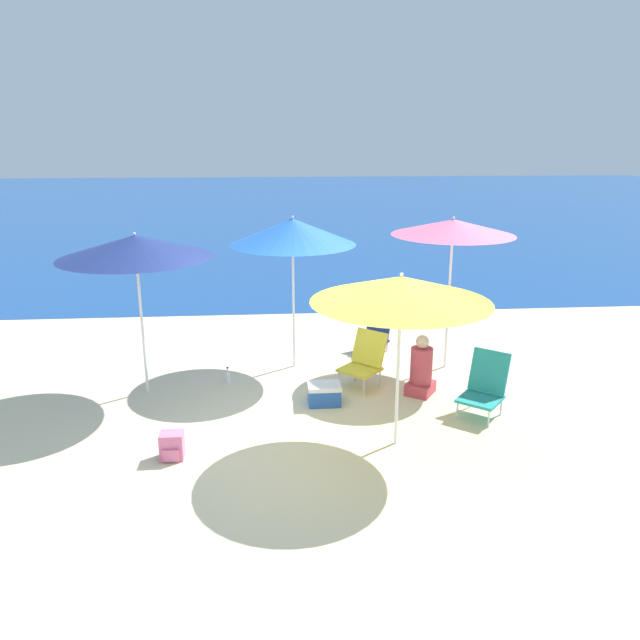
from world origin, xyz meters
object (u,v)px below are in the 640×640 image
object	(u,v)px
beach_umbrella_pink	(453,227)
person_seated_near	(421,370)
beach_umbrella_navy	(135,247)
water_bottle	(228,377)
beach_umbrella_yellow	(401,289)
backpack_pink	(172,446)
cooler_box	(324,394)
beach_umbrella_blue	(293,232)
beach_chair_navy	(376,332)
beach_chair_teal	(485,385)
beach_chair_yellow	(364,359)

from	to	relation	value
beach_umbrella_pink	person_seated_near	bearing A→B (deg)	-122.22
beach_umbrella_navy	water_bottle	xyz separation A→B (m)	(1.08, 0.24, -1.93)
beach_umbrella_navy	beach_umbrella_yellow	distance (m)	3.57
water_bottle	backpack_pink	bearing A→B (deg)	-102.62
beach_umbrella_pink	water_bottle	bearing A→B (deg)	-173.38
backpack_pink	beach_umbrella_navy	bearing A→B (deg)	107.99
person_seated_near	cooler_box	bearing A→B (deg)	-136.84
beach_umbrella_yellow	beach_umbrella_blue	distance (m)	2.80
person_seated_near	beach_umbrella_pink	bearing A→B (deg)	91.16
beach_umbrella_yellow	person_seated_near	bearing A→B (deg)	65.95
person_seated_near	backpack_pink	distance (m)	3.48
beach_chair_navy	person_seated_near	size ratio (longest dim) A/B	0.87
beach_umbrella_navy	beach_chair_navy	world-z (taller)	beach_umbrella_navy
beach_umbrella_pink	beach_umbrella_blue	world-z (taller)	beach_umbrella_blue
backpack_pink	beach_umbrella_yellow	bearing A→B (deg)	3.19
beach_umbrella_blue	person_seated_near	world-z (taller)	beach_umbrella_blue
backpack_pink	beach_chair_teal	bearing A→B (deg)	12.52
beach_umbrella_yellow	water_bottle	bearing A→B (deg)	135.73
beach_chair_teal	cooler_box	distance (m)	2.05
beach_chair_yellow	beach_chair_navy	world-z (taller)	beach_chair_yellow
beach_umbrella_blue	water_bottle	distance (m)	2.28
beach_umbrella_navy	beach_chair_navy	size ratio (longest dim) A/B	3.02
water_bottle	beach_umbrella_blue	bearing A→B (deg)	31.58
beach_umbrella_navy	person_seated_near	xyz separation A→B (m)	(3.73, -0.35, -1.68)
beach_chair_navy	beach_chair_teal	world-z (taller)	beach_chair_teal
beach_chair_navy	cooler_box	size ratio (longest dim) A/B	1.70
beach_umbrella_yellow	water_bottle	xyz separation A→B (m)	(-2.03, 1.98, -1.73)
beach_umbrella_navy	backpack_pink	xyz separation A→B (m)	(0.61, -1.88, -1.87)
cooler_box	beach_umbrella_yellow	bearing A→B (deg)	-58.05
backpack_pink	cooler_box	size ratio (longest dim) A/B	0.70
beach_umbrella_navy	backpack_pink	bearing A→B (deg)	-72.01
beach_umbrella_blue	beach_chair_yellow	distance (m)	2.10
beach_umbrella_navy	beach_umbrella_yellow	bearing A→B (deg)	-29.16
beach_umbrella_blue	cooler_box	size ratio (longest dim) A/B	5.32
beach_umbrella_pink	beach_umbrella_yellow	bearing A→B (deg)	-117.57
beach_umbrella_yellow	person_seated_near	distance (m)	2.12
beach_chair_teal	backpack_pink	distance (m)	3.87
person_seated_near	water_bottle	size ratio (longest dim) A/B	3.50
beach_chair_teal	backpack_pink	world-z (taller)	beach_chair_teal
beach_chair_teal	cooler_box	xyz separation A→B (m)	(-1.98, 0.46, -0.25)
beach_umbrella_yellow	beach_chair_yellow	bearing A→B (deg)	93.61
beach_umbrella_blue	beach_chair_teal	bearing A→B (deg)	-38.99
beach_umbrella_yellow	beach_chair_teal	distance (m)	2.04
cooler_box	beach_umbrella_navy	bearing A→B (deg)	166.33
beach_umbrella_blue	water_bottle	world-z (taller)	beach_umbrella_blue
beach_chair_yellow	cooler_box	size ratio (longest dim) A/B	1.80
beach_umbrella_yellow	beach_chair_teal	size ratio (longest dim) A/B	2.51
beach_umbrella_yellow	beach_chair_teal	bearing A→B (deg)	28.87
beach_umbrella_yellow	cooler_box	size ratio (longest dim) A/B	4.66
beach_umbrella_pink	water_bottle	xyz separation A→B (m)	(-3.26, -0.38, -2.04)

